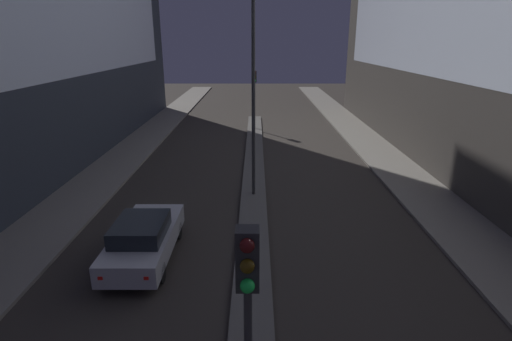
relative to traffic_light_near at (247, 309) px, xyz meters
The scene contains 5 objects.
median_strip 15.83m from the traffic_light_near, 90.00° to the left, with size 1.16×34.54×0.15m.
traffic_light_near is the anchor object (origin of this frame).
traffic_light_mid 27.45m from the traffic_light_near, 90.00° to the left, with size 0.32×0.42×4.59m.
street_lamp 13.18m from the traffic_light_near, 90.00° to the left, with size 0.52×0.52×9.49m.
car_left_lane 8.51m from the traffic_light_near, 116.69° to the left, with size 1.85×4.57×1.55m.
Camera 1 is at (0.11, -1.87, 7.09)m, focal length 28.00 mm.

